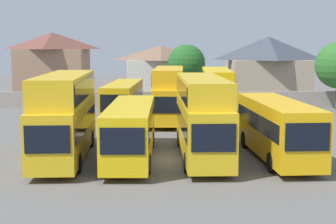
# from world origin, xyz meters

# --- Properties ---
(ground) EXTENTS (140.00, 140.00, 0.00)m
(ground) POSITION_xyz_m (0.00, 18.00, 0.00)
(ground) COLOR #605E5B
(depot_boundary_wall) EXTENTS (56.00, 0.50, 1.80)m
(depot_boundary_wall) POSITION_xyz_m (0.00, 25.06, 0.90)
(depot_boundary_wall) COLOR gray
(depot_boundary_wall) RESTS_ON ground
(bus_1) EXTENTS (2.94, 11.51, 5.12)m
(bus_1) POSITION_xyz_m (-6.27, 0.49, 2.88)
(bus_1) COLOR gold
(bus_1) RESTS_ON ground
(bus_2) EXTENTS (2.75, 11.18, 3.34)m
(bus_2) POSITION_xyz_m (-2.29, 0.08, 1.91)
(bus_2) COLOR yellow
(bus_2) RESTS_ON ground
(bus_3) EXTENTS (2.73, 11.24, 4.93)m
(bus_3) POSITION_xyz_m (2.02, 0.45, 2.78)
(bus_3) COLOR gold
(bus_3) RESTS_ON ground
(bus_4) EXTENTS (3.09, 10.84, 3.52)m
(bus_4) POSITION_xyz_m (6.53, 0.19, 2.01)
(bus_4) COLOR #F2AF12
(bus_4) RESTS_ON ground
(bus_5) EXTENTS (3.16, 11.55, 3.51)m
(bus_5) POSITION_xyz_m (-3.79, 15.08, 2.00)
(bus_5) COLOR gold
(bus_5) RESTS_ON ground
(bus_6) EXTENTS (3.05, 10.61, 4.85)m
(bus_6) POSITION_xyz_m (0.31, 14.83, 2.73)
(bus_6) COLOR yellow
(bus_6) RESTS_ON ground
(bus_7) EXTENTS (3.24, 11.86, 4.71)m
(bus_7) POSITION_xyz_m (4.61, 15.17, 2.66)
(bus_7) COLOR yellow
(bus_7) RESTS_ON ground
(house_terrace_left) EXTENTS (8.68, 8.12, 8.49)m
(house_terrace_left) POSITION_xyz_m (-13.95, 33.66, 4.33)
(house_terrace_left) COLOR #9E7A60
(house_terrace_left) RESTS_ON ground
(house_terrace_centre) EXTENTS (8.83, 6.94, 6.88)m
(house_terrace_centre) POSITION_xyz_m (-0.31, 34.34, 3.50)
(house_terrace_centre) COLOR silver
(house_terrace_centre) RESTS_ON ground
(house_terrace_right) EXTENTS (10.34, 7.79, 7.98)m
(house_terrace_right) POSITION_xyz_m (13.55, 34.50, 4.08)
(house_terrace_right) COLOR tan
(house_terrace_right) RESTS_ON ground
(tree_behind_wall) EXTENTS (4.30, 4.30, 6.98)m
(tree_behind_wall) POSITION_xyz_m (2.61, 27.56, 4.80)
(tree_behind_wall) COLOR brown
(tree_behind_wall) RESTS_ON ground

